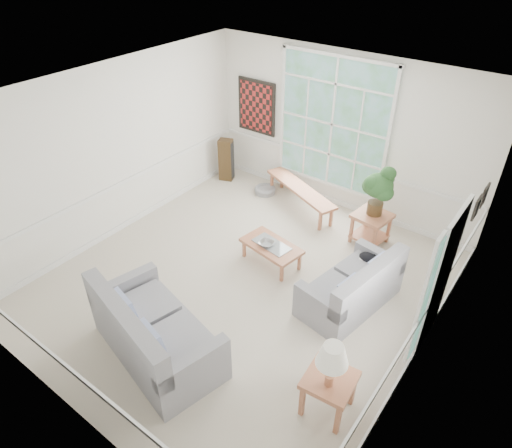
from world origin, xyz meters
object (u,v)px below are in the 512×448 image
Objects in this scene: coffee_table at (271,254)px; end_table at (370,228)px; side_table at (328,393)px; loveseat_right at (351,281)px; loveseat_front at (156,325)px.

end_table reaches higher than coffee_table.
side_table is at bearing -31.79° from coffee_table.
loveseat_front reaches higher than loveseat_right.
coffee_table is 1.73× the size of end_table.
loveseat_front is 2.46m from coffee_table.
loveseat_right is at bearing 109.57° from side_table.
side_table is at bearing -72.69° from end_table.
loveseat_front is at bearing -114.13° from loveseat_right.
coffee_table is (0.10, 2.44, -0.33)m from loveseat_front.
side_table reaches higher than coffee_table.
loveseat_right is 1.50m from coffee_table.
coffee_table is 2.80m from side_table.
end_table is 1.03× the size of side_table.
end_table is (1.15, 3.97, -0.22)m from loveseat_front.
end_table is at bearing 64.84° from coffee_table.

